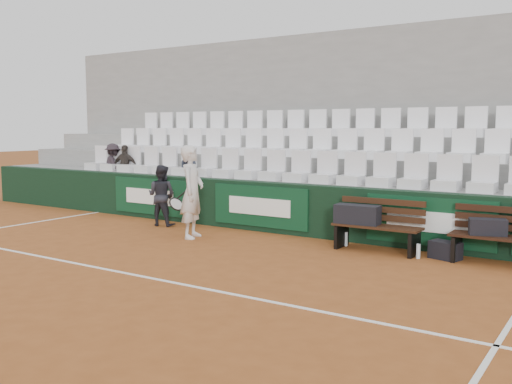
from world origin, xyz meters
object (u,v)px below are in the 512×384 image
object	(u,v)px
bench_left	(377,238)
sports_bag_ground	(445,250)
water_bottle_far	(418,251)
tennis_player	(192,192)
spectator_c	(189,152)
bench_right	(500,251)
spectator_b	(125,149)
sports_bag_right	(488,227)
water_bottle_near	(346,239)
ball_kid	(161,195)
sports_bag_left	(357,214)
spectator_a	(113,148)

from	to	relation	value
bench_left	sports_bag_ground	world-z (taller)	bench_left
water_bottle_far	tennis_player	xyz separation A→B (m)	(-4.15, -0.64, 0.76)
water_bottle_far	spectator_c	size ratio (longest dim) A/B	0.22
water_bottle_far	spectator_c	distance (m)	6.09
bench_right	spectator_c	bearing A→B (deg)	171.77
spectator_b	sports_bag_right	bearing A→B (deg)	150.61
sports_bag_right	spectator_c	distance (m)	6.92
water_bottle_near	ball_kid	bearing A→B (deg)	-177.18
sports_bag_left	water_bottle_near	bearing A→B (deg)	151.75
sports_bag_right	water_bottle_far	bearing A→B (deg)	-166.19
water_bottle_far	spectator_b	xyz separation A→B (m)	(-7.89, 1.24, 1.44)
sports_bag_ground	spectator_a	bearing A→B (deg)	173.18
sports_bag_right	spectator_c	bearing A→B (deg)	171.61
bench_left	sports_bag_left	world-z (taller)	sports_bag_left
bench_right	spectator_c	world-z (taller)	spectator_c
sports_bag_ground	water_bottle_near	xyz separation A→B (m)	(-1.76, 0.06, -0.02)
sports_bag_right	spectator_a	world-z (taller)	spectator_a
bench_right	sports_bag_right	world-z (taller)	sports_bag_right
spectator_b	spectator_c	xyz separation A→B (m)	(2.10, 0.00, -0.02)
sports_bag_left	sports_bag_right	xyz separation A→B (m)	(2.10, 0.13, -0.04)
bench_right	spectator_b	size ratio (longest dim) A/B	1.35
water_bottle_near	ball_kid	size ratio (longest dim) A/B	0.19
spectator_a	spectator_b	distance (m)	0.44
sports_bag_ground	spectator_b	world-z (taller)	spectator_b
water_bottle_near	ball_kid	world-z (taller)	ball_kid
spectator_b	water_bottle_near	bearing A→B (deg)	148.44
sports_bag_left	ball_kid	bearing A→B (deg)	-179.24
sports_bag_left	water_bottle_near	distance (m)	0.58
sports_bag_ground	spectator_c	size ratio (longest dim) A/B	0.44
water_bottle_near	bench_left	bearing A→B (deg)	-10.87
sports_bag_right	tennis_player	size ratio (longest dim) A/B	0.31
ball_kid	sports_bag_left	bearing A→B (deg)	168.93
spectator_a	spectator_b	xyz separation A→B (m)	(0.44, 0.00, -0.02)
ball_kid	bench_left	bearing A→B (deg)	169.21
sports_bag_left	water_bottle_near	world-z (taller)	sports_bag_left
water_bottle_near	spectator_b	xyz separation A→B (m)	(-6.51, 0.98, 1.43)
sports_bag_left	spectator_b	xyz separation A→B (m)	(-6.78, 1.13, 0.94)
spectator_c	sports_bag_right	bearing A→B (deg)	179.13
sports_bag_left	ball_kid	world-z (taller)	ball_kid
sports_bag_left	water_bottle_far	size ratio (longest dim) A/B	3.19
bench_left	spectator_b	distance (m)	7.33
water_bottle_near	sports_bag_left	bearing A→B (deg)	-28.25
sports_bag_right	tennis_player	xyz separation A→B (m)	(-5.14, -0.88, 0.31)
water_bottle_far	water_bottle_near	bearing A→B (deg)	169.39
sports_bag_right	spectator_c	world-z (taller)	spectator_c
water_bottle_far	sports_bag_ground	bearing A→B (deg)	28.44
water_bottle_near	water_bottle_far	bearing A→B (deg)	-10.61
water_bottle_near	spectator_b	size ratio (longest dim) A/B	0.23
spectator_b	spectator_c	bearing A→B (deg)	157.04
bench_right	water_bottle_far	world-z (taller)	bench_right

